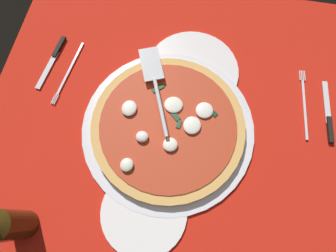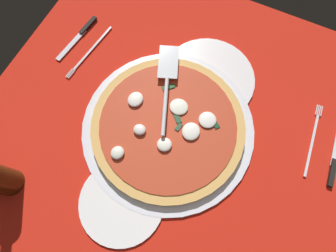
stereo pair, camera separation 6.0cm
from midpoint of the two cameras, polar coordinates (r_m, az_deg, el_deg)
The scene contains 9 objects.
ground_plane at distance 69.84cm, azimuth 3.27°, elevation -3.08°, with size 102.06×102.06×0.80cm, color red.
checker_pattern at distance 69.41cm, azimuth 3.29°, elevation -2.98°, with size 102.06×102.06×0.10cm.
pizza_pan at distance 69.59cm, azimuth 2.43°, elevation -0.72°, with size 44.45×44.45×1.06cm, color silver.
dinner_plate_left at distance 66.61cm, azimuth -7.20°, elevation -16.08°, with size 20.32×20.32×1.00cm, color white.
dinner_plate_right at distance 76.69cm, azimuth 10.69°, elevation 9.66°, with size 25.79×25.79×1.00cm, color white.
pizza at distance 68.09cm, azimuth 2.46°, elevation -0.30°, with size 39.14×39.14×3.43cm.
pizza_server at distance 69.84cm, azimuth 2.18°, elevation 8.80°, with size 25.06×12.43×1.00cm.
place_setting_near at distance 80.16cm, azimuth 31.94°, elevation -4.60°, with size 21.48×14.80×1.40cm.
place_setting_far at distance 84.51cm, azimuth -15.20°, elevation 16.39°, with size 22.92×15.74×1.40cm.
Camera 2 is at (-18.07, -7.49, 66.65)cm, focal length 28.69 mm.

